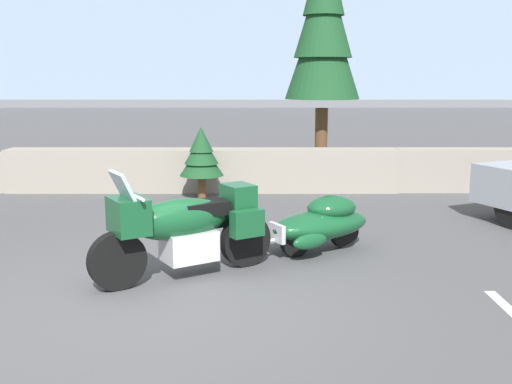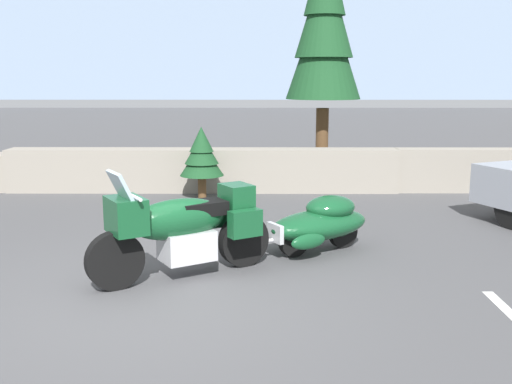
# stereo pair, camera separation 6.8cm
# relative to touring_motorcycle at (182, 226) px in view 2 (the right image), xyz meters

# --- Properties ---
(ground_plane) EXTENTS (80.00, 80.00, 0.00)m
(ground_plane) POSITION_rel_touring_motorcycle_xyz_m (-0.27, -0.79, -0.62)
(ground_plane) COLOR #4C4C4F
(stone_guard_wall) EXTENTS (24.00, 0.65, 0.89)m
(stone_guard_wall) POSITION_rel_touring_motorcycle_xyz_m (-0.54, 5.43, -0.20)
(stone_guard_wall) COLOR gray
(stone_guard_wall) RESTS_ON ground
(distant_ridgeline) EXTENTS (240.00, 80.00, 16.00)m
(distant_ridgeline) POSITION_rel_touring_motorcycle_xyz_m (-0.27, 95.46, 7.38)
(distant_ridgeline) COLOR #7F93AD
(distant_ridgeline) RESTS_ON ground
(touring_motorcycle) EXTENTS (2.05, 1.44, 1.33)m
(touring_motorcycle) POSITION_rel_touring_motorcycle_xyz_m (0.00, 0.00, 0.00)
(touring_motorcycle) COLOR black
(touring_motorcycle) RESTS_ON ground
(car_shaped_trailer) EXTENTS (2.07, 1.45, 0.76)m
(car_shaped_trailer) POSITION_rel_touring_motorcycle_xyz_m (1.73, 1.05, -0.21)
(car_shaped_trailer) COLOR black
(car_shaped_trailer) RESTS_ON ground
(pine_tree_tall) EXTENTS (1.72, 1.72, 5.62)m
(pine_tree_tall) POSITION_rel_touring_motorcycle_xyz_m (2.37, 7.20, 2.90)
(pine_tree_tall) COLOR brown
(pine_tree_tall) RESTS_ON ground
(pine_sapling_near) EXTENTS (0.85, 0.85, 1.40)m
(pine_sapling_near) POSITION_rel_touring_motorcycle_xyz_m (-0.21, 4.65, 0.25)
(pine_sapling_near) COLOR brown
(pine_sapling_near) RESTS_ON ground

